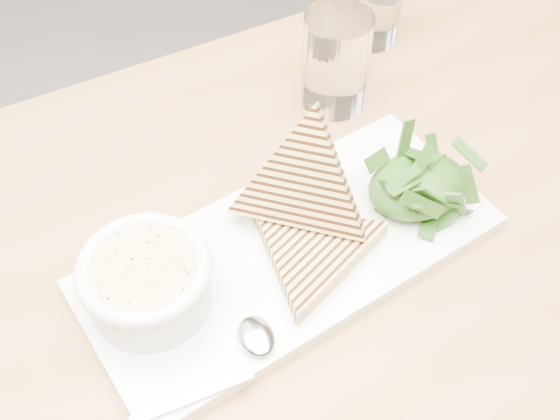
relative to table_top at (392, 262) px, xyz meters
name	(u,v)px	position (x,y,z in m)	size (l,w,h in m)	color
table_top	(392,262)	(0.00, 0.00, 0.00)	(1.12, 0.75, 0.04)	#956545
table_leg_br	(506,141)	(0.51, 0.32, -0.36)	(0.06, 0.06, 0.68)	#956545
platter	(290,253)	(-0.09, 0.04, 0.03)	(0.39, 0.18, 0.01)	white
soup_bowl	(149,286)	(-0.23, 0.04, 0.06)	(0.11, 0.11, 0.04)	white
soup	(144,269)	(-0.23, 0.04, 0.08)	(0.09, 0.09, 0.01)	#D8BF85
bowl_rim	(144,268)	(-0.23, 0.04, 0.08)	(0.12, 0.12, 0.01)	white
sandwich_flat	(312,250)	(-0.08, 0.02, 0.04)	(0.15, 0.15, 0.02)	tan
sandwich_lean	(303,185)	(-0.07, 0.06, 0.08)	(0.15, 0.15, 0.08)	tan
salad_base	(417,185)	(0.04, 0.04, 0.05)	(0.10, 0.08, 0.04)	black
arugula_pile	(419,180)	(0.04, 0.04, 0.06)	(0.11, 0.10, 0.05)	#305D19
spoon_bowl	(256,336)	(-0.16, -0.03, 0.04)	(0.03, 0.04, 0.01)	silver
spoon_handle	(193,397)	(-0.23, -0.06, 0.04)	(0.10, 0.01, 0.00)	silver
glass_near	(336,61)	(0.05, 0.21, 0.08)	(0.07, 0.07, 0.11)	white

